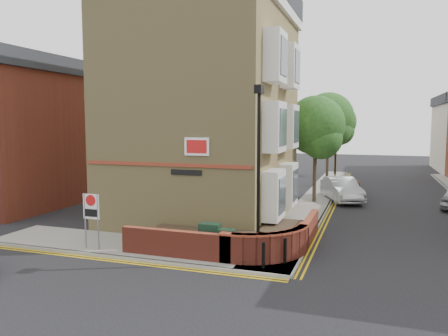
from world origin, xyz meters
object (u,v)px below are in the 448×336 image
Objects in this scene: utility_cabinet_large at (210,239)px; silver_car_near at (342,189)px; lamppost at (258,172)px; zone_sign at (91,211)px.

silver_car_near is at bearing 74.52° from utility_cabinet_large.
zone_sign is at bearing -173.93° from lamppost.
lamppost is at bearing -119.16° from silver_car_near.
silver_car_near is (8.60, 14.88, -0.86)m from zone_sign.
lamppost is 3.24m from utility_cabinet_large.
lamppost reaches higher than zone_sign.
utility_cabinet_large is (-1.90, 0.10, -2.62)m from lamppost.
silver_car_near is at bearing 81.97° from lamppost.
zone_sign is (-6.60, -0.70, -1.70)m from lamppost.
zone_sign is 17.21m from silver_car_near.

